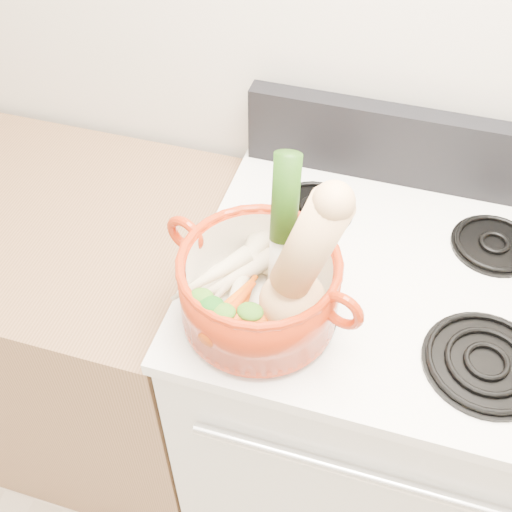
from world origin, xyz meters
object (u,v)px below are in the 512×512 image
(leek, at_px, (282,229))
(stove_body, at_px, (361,402))
(dutch_oven, at_px, (259,288))
(squash, at_px, (308,266))

(leek, bearing_deg, stove_body, 26.06)
(stove_body, bearing_deg, dutch_oven, -141.41)
(dutch_oven, relative_size, squash, 0.95)
(stove_body, xyz_separation_m, squash, (-0.13, -0.20, 0.68))
(dutch_oven, xyz_separation_m, squash, (0.09, -0.02, 0.11))
(dutch_oven, bearing_deg, leek, 78.23)
(stove_body, distance_m, leek, 0.72)
(squash, distance_m, leek, 0.09)
(leek, bearing_deg, dutch_oven, -125.56)
(stove_body, xyz_separation_m, leek, (-0.19, -0.13, 0.69))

